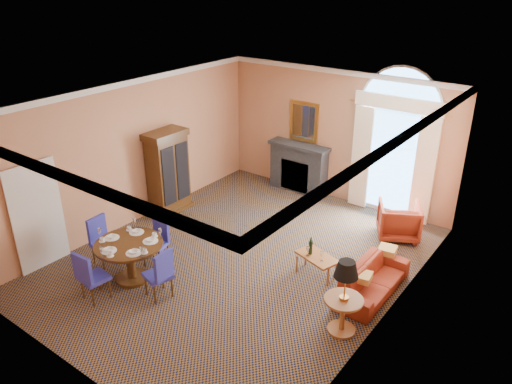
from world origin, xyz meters
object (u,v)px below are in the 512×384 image
Objects in this scene: armoire at (168,173)px; side_table at (345,288)px; sofa at (372,280)px; armchair at (399,221)px; dining_table at (130,252)px; coffee_table at (316,257)px.

armoire reaches higher than side_table.
armchair is (-0.42, 2.20, 0.13)m from sofa.
dining_table is 3.96m from side_table.
sofa is at bearing 31.15° from dining_table.
dining_table is at bearing -164.82° from side_table.
coffee_table is at bearing 44.99° from armchair.
side_table is at bearing 15.18° from dining_table.
sofa is 2.24m from armchair.
side_table is at bearing -177.54° from sofa.
side_table reaches higher than coffee_table.
side_table reaches higher than sofa.
coffee_table is at bearing 39.31° from dining_table.
armoire is at bearing 121.31° from dining_table.
side_table is (5.32, -1.45, -0.13)m from armoire.
armchair is 0.67× the size of side_table.
sofa is 1.40× the size of side_table.
sofa is at bearing 22.26° from coffee_table.
armoire is 5.32m from sofa.
coffee_table is (4.17, -0.30, -0.56)m from armoire.
sofa is 2.08× the size of armchair.
sofa is 1.36m from side_table.
armoire is 5.51m from side_table.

